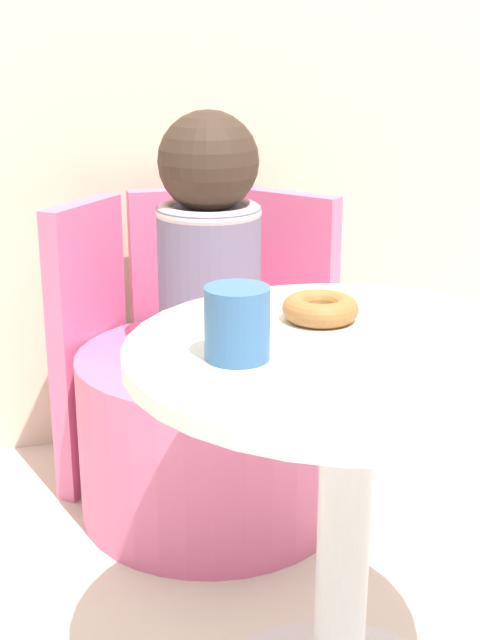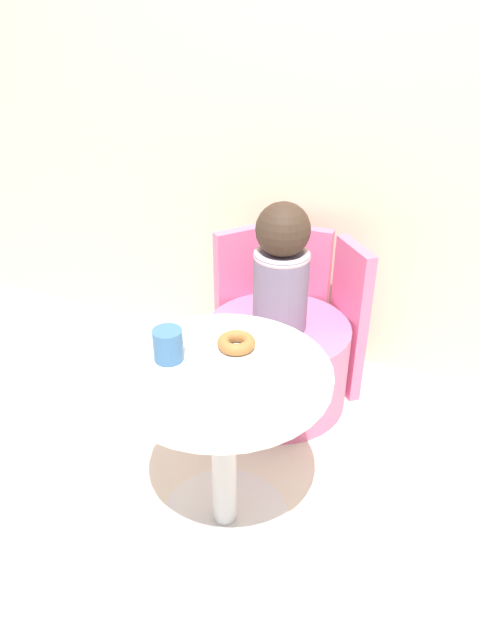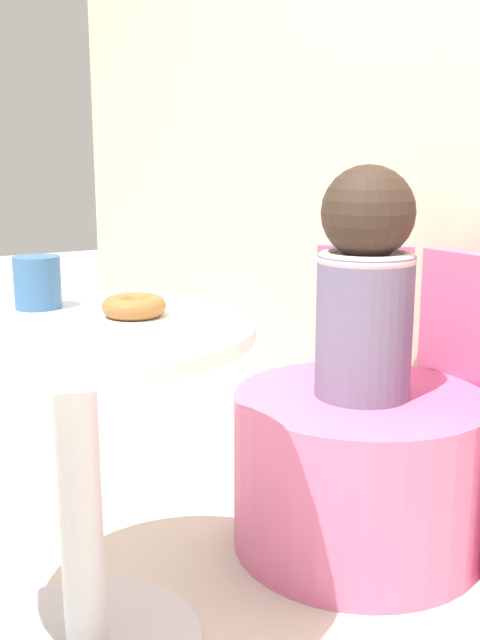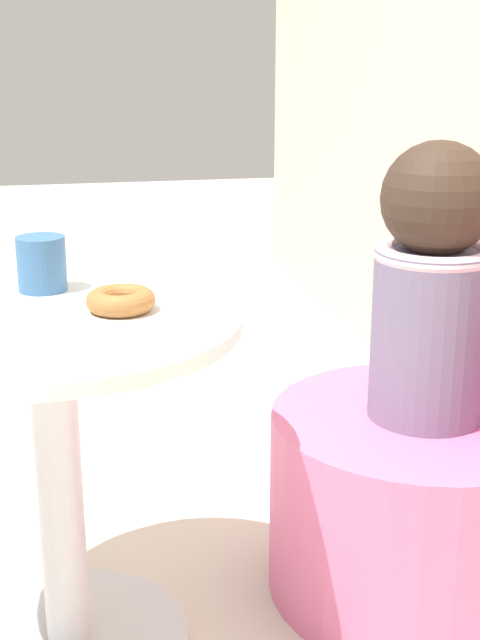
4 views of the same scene
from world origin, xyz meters
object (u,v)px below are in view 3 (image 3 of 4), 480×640
at_px(child_figure, 365,283).
at_px(cup, 37,282).
at_px(round_table, 77,433).
at_px(donut, 134,306).
at_px(tub_chair, 359,470).

height_order(child_figure, cup, child_figure).
height_order(round_table, cup, cup).
xyz_separation_m(donut, cup, (-0.17, -0.13, 0.03)).
bearing_deg(round_table, child_figure, 93.75).
bearing_deg(tub_chair, round_table, -86.25).
relative_size(round_table, child_figure, 1.22).
height_order(tub_chair, cup, cup).
xyz_separation_m(child_figure, cup, (-0.12, -0.71, 0.05)).
bearing_deg(cup, donut, 38.08).
bearing_deg(donut, round_table, -88.14).
bearing_deg(child_figure, tub_chair, 90.00).
xyz_separation_m(round_table, child_figure, (-0.05, 0.71, 0.21)).
xyz_separation_m(round_table, tub_chair, (-0.05, 0.71, -0.25)).
bearing_deg(tub_chair, cup, -99.75).
relative_size(tub_chair, cup, 5.98).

